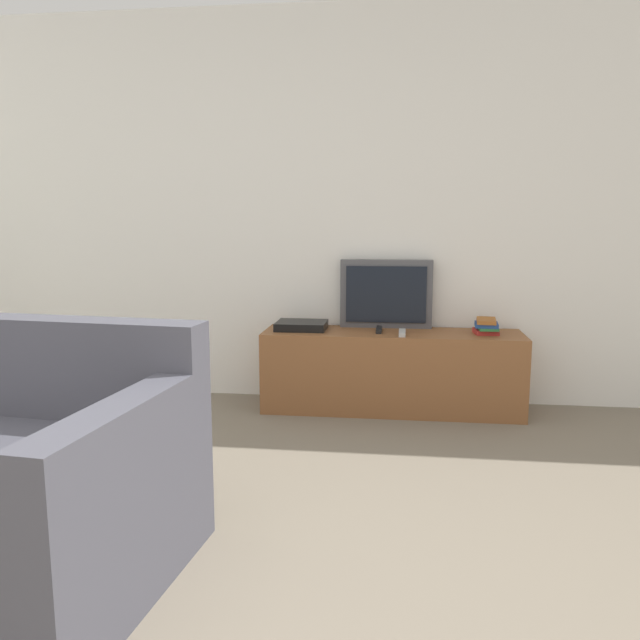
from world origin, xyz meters
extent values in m
cube|color=white|center=(0.00, 3.03, 1.30)|extent=(9.00, 0.06, 2.60)
cube|color=brown|center=(0.61, 2.76, 0.26)|extent=(1.65, 0.43, 0.51)
cube|color=#4C4C51|center=(0.56, 2.94, 0.74)|extent=(0.60, 0.08, 0.45)
cube|color=black|center=(0.56, 2.89, 0.74)|extent=(0.52, 0.01, 0.37)
cube|color=#474751|center=(-0.18, 0.57, 0.34)|extent=(0.24, 0.98, 0.67)
cube|color=#B72D28|center=(1.19, 2.76, 0.53)|extent=(0.15, 0.16, 0.03)
cube|color=#2D753D|center=(1.20, 2.76, 0.55)|extent=(0.12, 0.19, 0.02)
cube|color=#23478E|center=(1.19, 2.75, 0.57)|extent=(0.15, 0.18, 0.02)
cube|color=#995623|center=(1.19, 2.76, 0.60)|extent=(0.14, 0.22, 0.02)
cube|color=black|center=(0.52, 2.76, 0.53)|extent=(0.04, 0.19, 0.02)
cube|color=#B7B7B7|center=(0.67, 2.67, 0.53)|extent=(0.04, 0.19, 0.02)
cube|color=black|center=(0.01, 2.79, 0.54)|extent=(0.32, 0.27, 0.05)
camera|label=1|loc=(0.64, -1.19, 1.21)|focal=35.00mm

